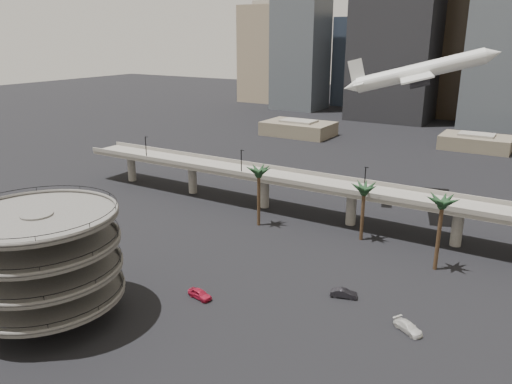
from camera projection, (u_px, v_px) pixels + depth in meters
The scene contains 10 objects.
ground at pixel (134, 329), 70.78m from camera, with size 700.00×700.00×0.00m, color black.
parking_ramp at pixel (42, 256), 71.04m from camera, with size 22.20×22.20×17.35m.
overpass at pixel (306, 185), 113.25m from camera, with size 130.00×9.30×14.70m.
palm_trees at pixel (391, 192), 95.23m from camera, with size 54.40×18.40×14.00m.
low_buildings at pixel (428, 141), 182.10m from camera, with size 135.00×27.50×6.80m.
skyline at pixel (497, 20), 225.74m from camera, with size 269.00×86.00×125.57m.
airborne_jet at pixel (418, 72), 111.13m from camera, with size 33.21×30.06×11.83m.
car_a at pixel (200, 294), 78.98m from camera, with size 1.74×4.32×1.47m, color #B91A38.
car_b at pixel (344, 293), 79.25m from camera, with size 1.49×4.26×1.40m, color black.
car_c at pixel (408, 327), 70.15m from camera, with size 1.88×4.63×1.34m, color silver.
Camera 1 is at (46.95, -43.42, 40.03)m, focal length 35.00 mm.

